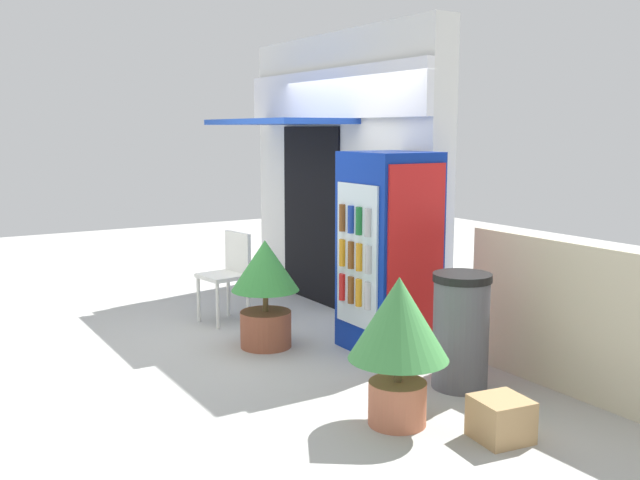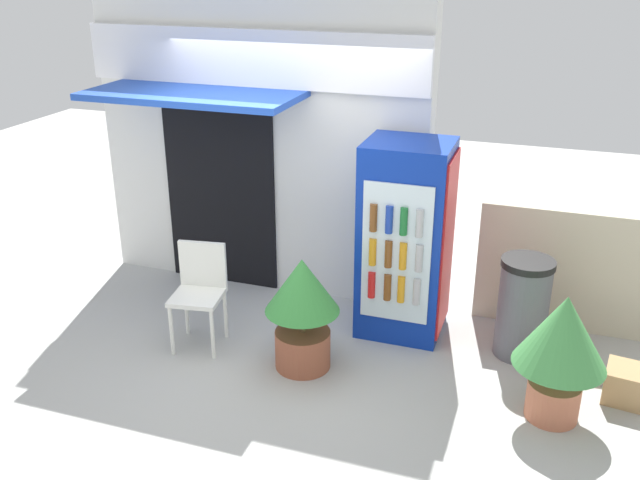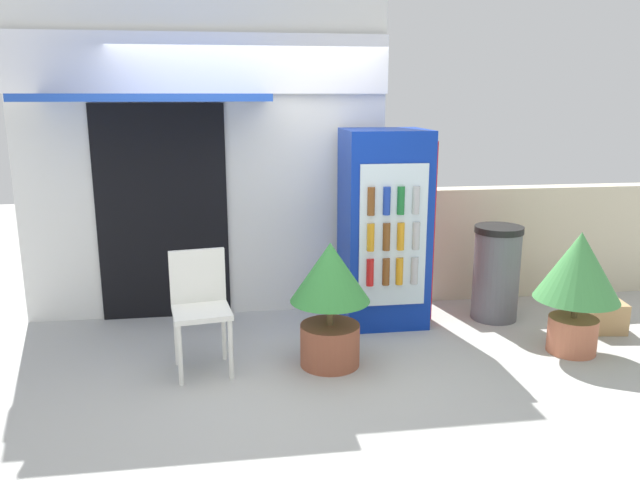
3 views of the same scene
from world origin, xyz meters
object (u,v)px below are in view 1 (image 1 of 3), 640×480
(potted_plant_near_shop, at_px, (265,284))
(cardboard_box, at_px, (501,419))
(plastic_chair, at_px, (229,269))
(trash_bin, at_px, (461,330))
(drink_cooler, at_px, (388,252))
(potted_plant_curbside, at_px, (399,331))

(potted_plant_near_shop, height_order, cardboard_box, potted_plant_near_shop)
(plastic_chair, bearing_deg, trash_bin, 14.59)
(trash_bin, bearing_deg, cardboard_box, -26.67)
(drink_cooler, xyz_separation_m, plastic_chair, (-1.64, -0.81, -0.34))
(potted_plant_curbside, distance_m, trash_bin, 0.92)
(potted_plant_curbside, relative_size, trash_bin, 1.13)
(potted_plant_near_shop, relative_size, cardboard_box, 3.02)
(potted_plant_near_shop, height_order, trash_bin, potted_plant_near_shop)
(trash_bin, distance_m, cardboard_box, 1.00)
(potted_plant_near_shop, relative_size, trash_bin, 1.11)
(plastic_chair, distance_m, trash_bin, 2.79)
(potted_plant_near_shop, bearing_deg, plastic_chair, 174.67)
(potted_plant_curbside, relative_size, cardboard_box, 3.10)
(plastic_chair, distance_m, potted_plant_curbside, 3.01)
(potted_plant_near_shop, bearing_deg, potted_plant_curbside, -1.31)
(drink_cooler, bearing_deg, potted_plant_near_shop, -125.79)
(plastic_chair, height_order, potted_plant_near_shop, potted_plant_near_shop)
(potted_plant_curbside, bearing_deg, drink_cooler, 145.41)
(plastic_chair, xyz_separation_m, cardboard_box, (3.55, 0.28, -0.41))
(plastic_chair, bearing_deg, cardboard_box, 4.45)
(plastic_chair, height_order, trash_bin, plastic_chair)
(drink_cooler, height_order, trash_bin, drink_cooler)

